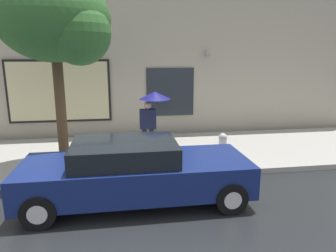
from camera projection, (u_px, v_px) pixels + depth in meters
ground_plane at (107, 202)px, 6.48m from camera, size 60.00×60.00×0.00m
sidewalk at (111, 155)px, 9.35m from camera, size 20.00×4.00×0.15m
building_facade at (108, 43)px, 10.99m from camera, size 20.00×0.67×7.00m
parked_car at (135, 172)px, 6.39m from camera, size 4.69×1.84×1.33m
fire_hydrant at (222, 148)px, 8.39m from camera, size 0.30×0.44×0.83m
pedestrian_with_umbrella at (152, 106)px, 8.82m from camera, size 0.92×0.92×1.89m
street_tree at (59, 23)px, 7.49m from camera, size 2.80×2.38×4.82m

